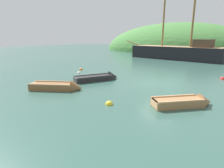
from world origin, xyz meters
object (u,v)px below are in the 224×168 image
at_px(sailing_ship, 177,54).
at_px(rowboat_near_dock, 185,103).
at_px(rowboat_outer_right, 99,78).
at_px(buoy_orange, 81,70).
at_px(buoy_red, 223,79).
at_px(rowboat_center, 59,87).
at_px(buoy_white, 79,73).
at_px(buoy_yellow, 109,105).

distance_m(sailing_ship, rowboat_near_dock, 21.48).
relative_size(rowboat_outer_right, buoy_orange, 10.07).
relative_size(rowboat_near_dock, buoy_red, 7.13).
bearing_deg(rowboat_outer_right, buoy_orange, 88.77).
xyz_separation_m(rowboat_outer_right, buoy_red, (8.31, 5.85, -0.13)).
bearing_deg(buoy_orange, sailing_ship, 69.72).
bearing_deg(rowboat_center, rowboat_near_dock, -16.36).
bearing_deg(buoy_red, rowboat_center, -132.67).
distance_m(buoy_white, buoy_yellow, 9.05).
bearing_deg(buoy_red, buoy_yellow, -113.84).
distance_m(buoy_white, buoy_orange, 1.95).
relative_size(buoy_yellow, buoy_red, 0.99).
bearing_deg(sailing_ship, buoy_yellow, 104.53).
bearing_deg(buoy_red, sailing_ship, 119.45).
relative_size(rowboat_outer_right, buoy_yellow, 9.07).
bearing_deg(sailing_ship, rowboat_center, 93.39).
bearing_deg(buoy_yellow, rowboat_near_dock, 31.00).
height_order(buoy_white, buoy_yellow, buoy_yellow).
bearing_deg(rowboat_near_dock, buoy_orange, 113.23).
height_order(sailing_ship, buoy_red, sailing_ship).
bearing_deg(sailing_ship, buoy_orange, 77.64).
xyz_separation_m(buoy_yellow, buoy_orange, (-8.39, 7.01, 0.00)).
relative_size(sailing_ship, rowboat_near_dock, 5.73).
xyz_separation_m(rowboat_center, buoy_red, (8.83, 9.58, -0.15)).
relative_size(rowboat_center, buoy_orange, 9.70).
xyz_separation_m(sailing_ship, buoy_orange, (-5.77, -15.62, -0.75)).
height_order(rowboat_outer_right, buoy_orange, rowboat_outer_right).
bearing_deg(sailing_ship, buoy_white, 82.88).
distance_m(rowboat_near_dock, buoy_yellow, 3.86).
bearing_deg(rowboat_center, sailing_ship, 58.16).
distance_m(rowboat_outer_right, buoy_orange, 5.32).
height_order(buoy_yellow, buoy_red, buoy_red).
relative_size(sailing_ship, buoy_orange, 45.82).
distance_m(buoy_red, buoy_orange, 13.21).
height_order(rowboat_center, buoy_yellow, rowboat_center).
bearing_deg(rowboat_near_dock, rowboat_center, 147.41).
bearing_deg(buoy_orange, buoy_red, 13.47).
relative_size(buoy_white, buoy_orange, 0.97).
xyz_separation_m(sailing_ship, buoy_white, (-4.62, -17.19, -0.75)).
relative_size(buoy_yellow, buoy_orange, 1.11).
relative_size(sailing_ship, rowboat_outer_right, 4.55).
relative_size(rowboat_near_dock, buoy_orange, 7.99).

